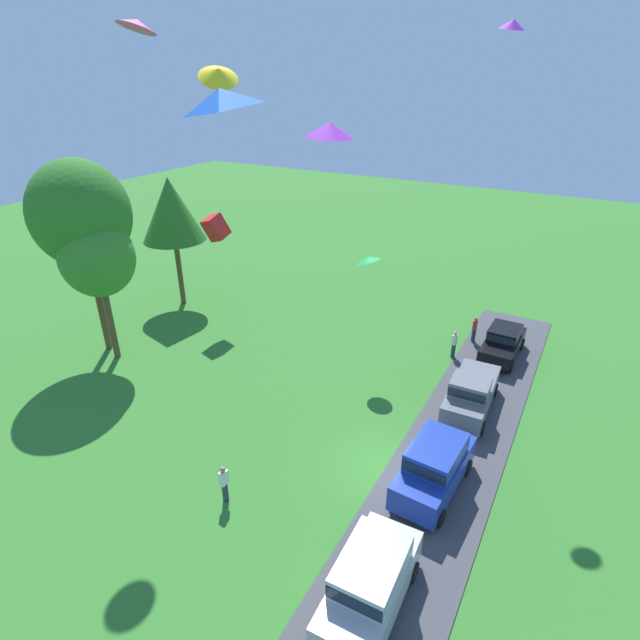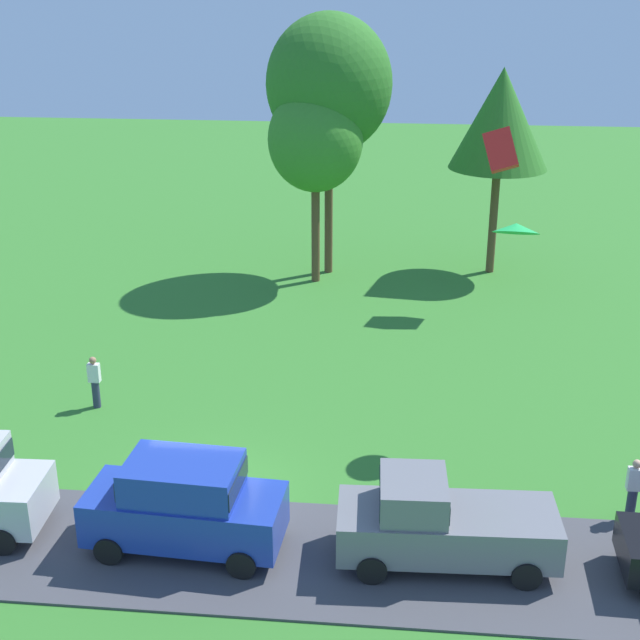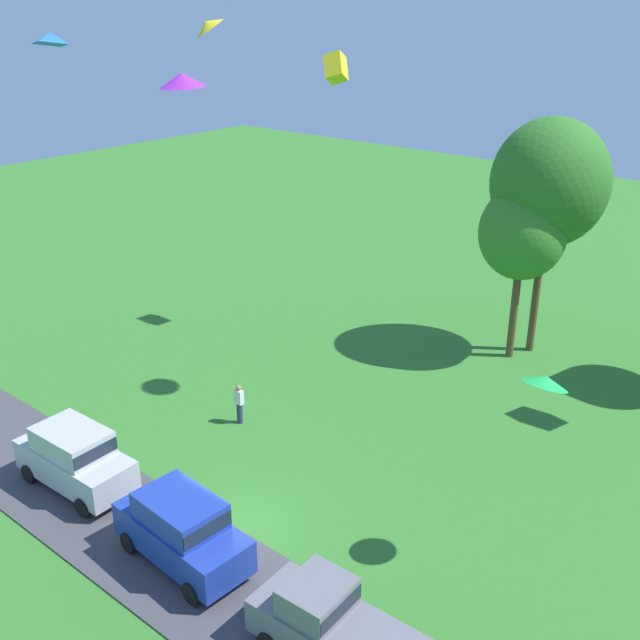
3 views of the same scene
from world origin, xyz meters
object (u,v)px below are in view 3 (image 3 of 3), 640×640
at_px(car_pickup_by_flagpole, 336,628).
at_px(kite_delta_high_left, 182,80).
at_px(tree_left_of_center, 523,233).
at_px(kite_box_low_drifter, 336,68).
at_px(car_suv_near_entrance, 182,527).
at_px(person_on_lawn, 239,404).
at_px(kite_diamond_high_right, 50,38).
at_px(tree_lone_near, 550,183).
at_px(kite_delta_near_flag, 546,381).
at_px(car_suv_far_end, 75,456).
at_px(kite_delta_over_trees, 208,25).

relative_size(car_pickup_by_flagpole, kite_delta_high_left, 3.81).
distance_m(tree_left_of_center, kite_box_low_drifter, 11.40).
relative_size(car_suv_near_entrance, person_on_lawn, 2.76).
bearing_deg(kite_diamond_high_right, car_pickup_by_flagpole, -10.79).
distance_m(tree_lone_near, kite_diamond_high_right, 21.43).
height_order(tree_left_of_center, kite_delta_high_left, kite_delta_high_left).
bearing_deg(tree_lone_near, car_suv_near_entrance, -94.09).
distance_m(person_on_lawn, tree_left_of_center, 14.82).
xyz_separation_m(kite_delta_high_left, kite_delta_near_flag, (10.50, 3.28, -7.52)).
height_order(car_suv_far_end, car_suv_near_entrance, same).
bearing_deg(kite_delta_near_flag, kite_box_low_drifter, 146.79).
bearing_deg(car_suv_far_end, kite_box_low_drifter, 96.52).
bearing_deg(kite_delta_over_trees, car_suv_near_entrance, -55.25).
height_order(person_on_lawn, kite_delta_high_left, kite_delta_high_left).
xyz_separation_m(car_pickup_by_flagpole, kite_delta_over_trees, (-9.97, 5.83, 14.00)).
relative_size(car_suv_near_entrance, kite_diamond_high_right, 4.45).
distance_m(car_suv_far_end, kite_delta_high_left, 13.25).
bearing_deg(car_pickup_by_flagpole, tree_left_of_center, 103.95).
distance_m(tree_left_of_center, tree_lone_near, 2.50).
bearing_deg(kite_diamond_high_right, kite_delta_high_left, 7.85).
relative_size(car_suv_far_end, tree_left_of_center, 0.56).
bearing_deg(person_on_lawn, tree_lone_near, 66.63).
bearing_deg(kite_delta_over_trees, tree_left_of_center, 69.44).
relative_size(kite_delta_over_trees, kite_box_low_drifter, 0.89).
xyz_separation_m(car_pickup_by_flagpole, kite_box_low_drifter, (-13.61, 16.88, 11.84)).
xyz_separation_m(tree_lone_near, kite_delta_near_flag, (6.42, -14.12, -2.06)).
bearing_deg(tree_left_of_center, tree_lone_near, 70.63).
xyz_separation_m(person_on_lawn, kite_delta_near_flag, (12.44, -0.17, 5.32)).
height_order(kite_delta_high_left, kite_delta_near_flag, kite_delta_high_left).
bearing_deg(car_suv_far_end, car_pickup_by_flagpole, -0.46).
bearing_deg(kite_diamond_high_right, tree_lone_near, 62.53).
bearing_deg(kite_diamond_high_right, person_on_lawn, 50.90).
bearing_deg(kite_delta_near_flag, car_suv_far_end, -154.45).
distance_m(car_suv_near_entrance, car_pickup_by_flagpole, 5.89).
bearing_deg(kite_delta_high_left, kite_delta_over_trees, 121.16).
xyz_separation_m(tree_left_of_center, kite_delta_high_left, (-3.64, -16.13, 7.58)).
distance_m(car_pickup_by_flagpole, tree_lone_near, 22.40).
distance_m(car_suv_far_end, tree_left_of_center, 21.14).
bearing_deg(kite_delta_high_left, kite_delta_near_flag, 17.34).
bearing_deg(tree_lone_near, person_on_lawn, -113.37).
relative_size(car_pickup_by_flagpole, tree_lone_near, 0.45).
relative_size(car_suv_near_entrance, tree_left_of_center, 0.56).
xyz_separation_m(car_suv_far_end, car_pickup_by_flagpole, (11.69, -0.09, -0.19)).
distance_m(car_suv_near_entrance, kite_diamond_high_right, 15.82).
bearing_deg(car_suv_near_entrance, kite_delta_over_trees, 124.75).
bearing_deg(car_pickup_by_flagpole, car_suv_near_entrance, -179.45).
xyz_separation_m(car_pickup_by_flagpole, tree_left_of_center, (-4.84, 19.49, 5.04)).
bearing_deg(car_pickup_by_flagpole, kite_diamond_high_right, 169.21).
relative_size(car_suv_far_end, tree_lone_near, 0.42).
height_order(car_pickup_by_flagpole, tree_left_of_center, tree_left_of_center).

